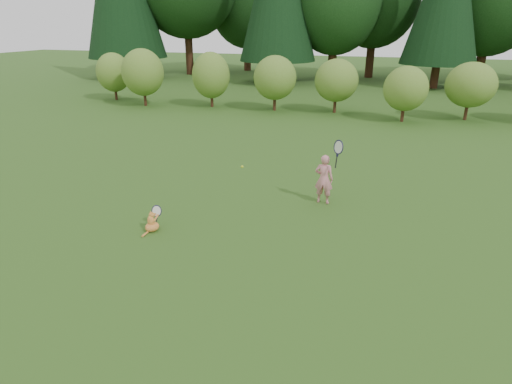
% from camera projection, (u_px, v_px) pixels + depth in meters
% --- Properties ---
extents(ground, '(100.00, 100.00, 0.00)m').
position_uv_depth(ground, '(234.00, 238.00, 8.52)').
color(ground, '#2F5016').
rests_on(ground, ground).
extents(shrub_row, '(28.00, 3.00, 2.80)m').
position_uv_depth(shrub_row, '(331.00, 83.00, 19.52)').
color(shrub_row, olive).
rests_on(shrub_row, ground).
extents(child, '(0.66, 0.43, 1.77)m').
position_uv_depth(child, '(324.00, 178.00, 9.94)').
color(child, '#D57F87').
rests_on(child, ground).
extents(cat, '(0.43, 0.64, 0.58)m').
position_uv_depth(cat, '(152.00, 221.00, 8.73)').
color(cat, '#B96E23').
rests_on(cat, ground).
extents(tennis_ball, '(0.06, 0.06, 0.06)m').
position_uv_depth(tennis_ball, '(242.00, 167.00, 9.31)').
color(tennis_ball, gold).
rests_on(tennis_ball, ground).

